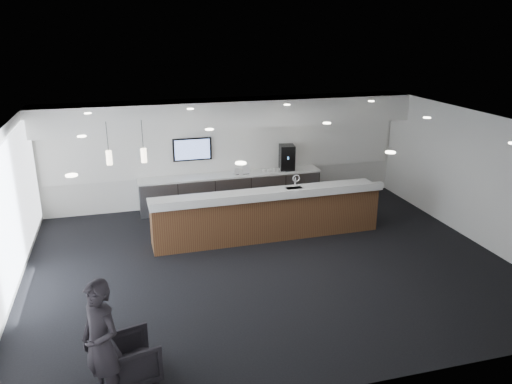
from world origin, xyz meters
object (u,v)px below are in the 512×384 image
object	(u,v)px
service_counter	(267,214)
coffee_machine	(287,157)
armchair	(132,359)
lounge_guest	(101,344)

from	to	relation	value
service_counter	coffee_machine	world-z (taller)	coffee_machine
armchair	lounge_guest	xyz separation A→B (m)	(-0.36, -0.36, 0.57)
service_counter	coffee_machine	xyz separation A→B (m)	(1.26, 2.30, 0.73)
coffee_machine	armchair	bearing A→B (deg)	-115.81
coffee_machine	lounge_guest	distance (m)	8.60
service_counter	lounge_guest	size ratio (longest dim) A/B	3.07
service_counter	armchair	size ratio (longest dim) A/B	7.62
lounge_guest	armchair	bearing A→B (deg)	95.52
armchair	service_counter	bearing A→B (deg)	-51.42
service_counter	lounge_guest	bearing A→B (deg)	-128.86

